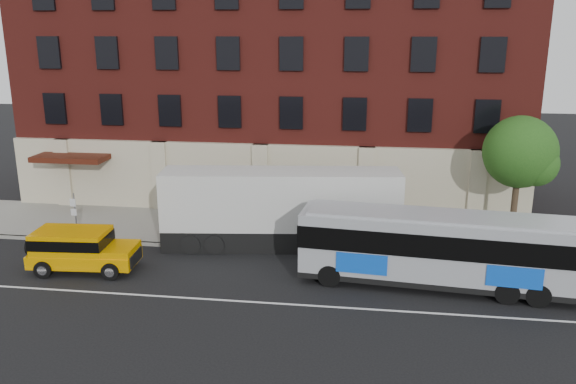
# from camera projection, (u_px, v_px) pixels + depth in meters

# --- Properties ---
(ground) EXTENTS (120.00, 120.00, 0.00)m
(ground) POSITION_uv_depth(u_px,v_px,m) (207.00, 305.00, 22.57)
(ground) COLOR black
(ground) RESTS_ON ground
(sidewalk) EXTENTS (60.00, 6.00, 0.15)m
(sidewalk) POSITION_uv_depth(u_px,v_px,m) (252.00, 229.00, 31.14)
(sidewalk) COLOR gray
(sidewalk) RESTS_ON ground
(kerb) EXTENTS (60.00, 0.25, 0.15)m
(kerb) POSITION_uv_depth(u_px,v_px,m) (240.00, 248.00, 28.27)
(kerb) COLOR gray
(kerb) RESTS_ON ground
(lane_line) EXTENTS (60.00, 0.12, 0.01)m
(lane_line) POSITION_uv_depth(u_px,v_px,m) (210.00, 299.00, 23.04)
(lane_line) COLOR silver
(lane_line) RESTS_ON ground
(building) EXTENTS (30.00, 12.10, 15.00)m
(building) POSITION_uv_depth(u_px,v_px,m) (274.00, 76.00, 36.70)
(building) COLOR maroon
(building) RESTS_ON sidewalk
(sign_pole) EXTENTS (0.30, 0.20, 2.50)m
(sign_pole) POSITION_uv_depth(u_px,v_px,m) (75.00, 213.00, 29.17)
(sign_pole) COLOR slate
(sign_pole) RESTS_ON ground
(street_tree) EXTENTS (3.60, 3.60, 6.20)m
(street_tree) POSITION_uv_depth(u_px,v_px,m) (521.00, 155.00, 28.67)
(street_tree) COLOR #382A1C
(street_tree) RESTS_ON sidewalk
(city_bus) EXTENTS (11.63, 3.54, 3.14)m
(city_bus) POSITION_uv_depth(u_px,v_px,m) (439.00, 247.00, 23.83)
(city_bus) COLOR #9C9FA4
(city_bus) RESTS_ON ground
(yellow_suv) EXTENTS (4.96, 2.39, 1.87)m
(yellow_suv) POSITION_uv_depth(u_px,v_px,m) (79.00, 248.00, 25.61)
(yellow_suv) COLOR #E69900
(yellow_suv) RESTS_ON ground
(shipping_container) EXTENTS (11.71, 3.68, 3.84)m
(shipping_container) POSITION_uv_depth(u_px,v_px,m) (281.00, 210.00, 28.30)
(shipping_container) COLOR black
(shipping_container) RESTS_ON ground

